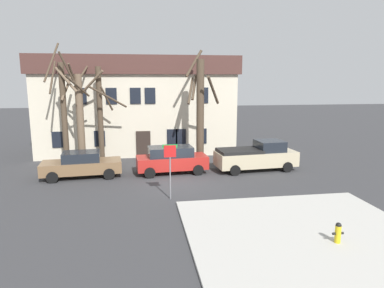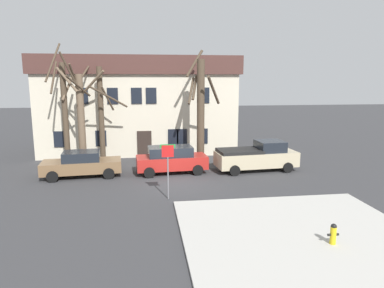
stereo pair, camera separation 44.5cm
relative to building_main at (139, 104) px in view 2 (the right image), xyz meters
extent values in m
plane|color=#38383A|center=(2.28, -10.28, -3.98)|extent=(120.00, 120.00, 0.00)
cube|color=#B7B5AD|center=(6.34, -17.86, -3.92)|extent=(9.15, 8.21, 0.12)
cube|color=beige|center=(0.00, 0.00, -0.78)|extent=(15.63, 6.27, 6.40)
cube|color=#4C2D28|center=(0.00, 0.00, 3.14)|extent=(16.13, 6.77, 1.43)
cube|color=#2D231E|center=(0.36, -3.18, -2.93)|extent=(1.10, 0.12, 2.10)
cube|color=black|center=(-5.96, -3.17, -2.38)|extent=(0.80, 0.08, 1.20)
cube|color=black|center=(-2.91, -3.17, -2.38)|extent=(0.80, 0.08, 1.20)
cube|color=black|center=(2.60, -3.17, -2.38)|extent=(0.80, 0.08, 1.20)
cube|color=black|center=(3.29, -3.17, -2.38)|extent=(0.80, 0.08, 1.20)
cube|color=black|center=(4.94, -3.17, -2.38)|extent=(0.80, 0.08, 1.20)
cube|color=black|center=(-4.10, -3.17, 0.82)|extent=(0.80, 0.08, 1.20)
cube|color=black|center=(-1.91, -3.17, 0.82)|extent=(0.80, 0.08, 1.20)
cube|color=black|center=(-0.14, -3.17, 0.82)|extent=(0.80, 0.08, 1.20)
cube|color=black|center=(0.96, -3.17, 0.82)|extent=(0.80, 0.08, 1.20)
cube|color=black|center=(5.05, -3.17, 0.82)|extent=(0.80, 0.08, 1.20)
cylinder|color=#4C3D2D|center=(-4.84, -5.78, -0.42)|extent=(0.38, 0.38, 7.11)
cylinder|color=#4C3D2D|center=(-5.44, -5.69, 2.16)|extent=(0.33, 1.33, 2.14)
cylinder|color=#4C3D2D|center=(-5.50, -5.41, 3.14)|extent=(0.91, 1.48, 2.60)
cylinder|color=#4C3D2D|center=(-4.20, -6.27, 2.36)|extent=(1.15, 1.45, 2.78)
cylinder|color=#4C3D2D|center=(-3.78, -6.30, 1.60)|extent=(1.19, 2.24, 1.44)
cylinder|color=#4C3D2D|center=(-4.10, -5.88, 2.19)|extent=(0.35, 1.59, 1.73)
cylinder|color=brown|center=(-3.85, -5.61, -0.79)|extent=(0.49, 0.49, 6.37)
cylinder|color=brown|center=(-4.46, -6.32, 2.01)|extent=(1.62, 1.43, 1.65)
cylinder|color=brown|center=(-3.25, -4.64, 1.67)|extent=(2.13, 1.41, 2.01)
cylinder|color=brown|center=(-4.64, -5.39, 1.50)|extent=(0.65, 1.73, 1.76)
cylinder|color=#4C3D2D|center=(-2.64, -4.50, -0.52)|extent=(0.39, 0.39, 6.91)
cylinder|color=#4C3D2D|center=(-1.95, -5.67, 0.87)|extent=(2.46, 1.54, 1.59)
cylinder|color=#4C3D2D|center=(-2.11, -4.82, 0.71)|extent=(0.80, 1.23, 1.76)
cylinder|color=#4C3D2D|center=(-3.79, -4.11, 2.36)|extent=(0.94, 2.41, 1.88)
cylinder|color=#4C3D2D|center=(4.35, -5.82, -0.28)|extent=(0.54, 0.54, 7.39)
cylinder|color=#4C3D2D|center=(3.99, -5.23, 3.14)|extent=(1.40, 0.96, 1.93)
cylinder|color=#4C3D2D|center=(3.71, -5.57, 1.26)|extent=(0.73, 1.49, 1.88)
cylinder|color=#4C3D2D|center=(3.95, -5.63, 1.47)|extent=(0.62, 1.04, 1.72)
cylinder|color=#4C3D2D|center=(5.16, -6.34, 1.30)|extent=(1.27, 1.82, 1.98)
cube|color=brown|center=(-3.52, -8.12, -3.30)|extent=(4.92, 2.19, 0.71)
cube|color=#1E232B|center=(-3.52, -8.12, -2.65)|extent=(2.33, 1.76, 0.58)
cylinder|color=black|center=(-1.97, -7.09, -3.64)|extent=(0.70, 0.28, 0.68)
cylinder|color=black|center=(-1.82, -8.88, -3.64)|extent=(0.70, 0.28, 0.68)
cylinder|color=black|center=(-5.21, -7.36, -3.64)|extent=(0.70, 0.28, 0.68)
cylinder|color=black|center=(-5.06, -9.16, -3.64)|extent=(0.70, 0.28, 0.68)
cube|color=#AD231E|center=(2.12, -8.01, -3.25)|extent=(4.63, 2.07, 0.81)
cube|color=#1E232B|center=(2.03, -8.01, -2.53)|extent=(2.90, 1.74, 0.62)
cylinder|color=black|center=(3.59, -7.02, -3.64)|extent=(0.69, 0.27, 0.68)
cylinder|color=black|center=(3.71, -8.78, -3.64)|extent=(0.69, 0.27, 0.68)
cylinder|color=black|center=(0.52, -7.23, -3.64)|extent=(0.69, 0.27, 0.68)
cylinder|color=black|center=(0.64, -8.99, -3.64)|extent=(0.69, 0.27, 0.68)
cube|color=#C6B793|center=(7.75, -8.09, -3.18)|extent=(5.50, 2.37, 0.96)
cube|color=#1E232B|center=(8.71, -8.01, -2.35)|extent=(1.85, 1.85, 0.70)
cube|color=black|center=(6.57, -8.18, -2.60)|extent=(2.93, 2.09, 0.20)
cylinder|color=black|center=(9.49, -6.97, -3.64)|extent=(0.70, 0.27, 0.68)
cylinder|color=black|center=(9.64, -8.92, -3.64)|extent=(0.70, 0.27, 0.68)
cylinder|color=black|center=(5.85, -7.26, -3.64)|extent=(0.70, 0.27, 0.68)
cylinder|color=black|center=(6.01, -9.21, -3.64)|extent=(0.70, 0.27, 0.68)
cylinder|color=gold|center=(7.13, -18.96, -3.53)|extent=(0.22, 0.22, 0.65)
sphere|color=black|center=(7.13, -18.96, -3.19)|extent=(0.21, 0.21, 0.21)
cylinder|color=black|center=(6.97, -18.96, -3.50)|extent=(0.10, 0.09, 0.09)
cylinder|color=black|center=(7.29, -18.96, -3.50)|extent=(0.10, 0.09, 0.09)
cylinder|color=slate|center=(1.55, -12.99, -2.58)|extent=(0.07, 0.07, 2.79)
cube|color=red|center=(1.55, -13.01, -1.49)|extent=(0.60, 0.03, 0.60)
cube|color=#1E8C38|center=(1.55, -12.97, -1.24)|extent=(0.76, 0.02, 0.18)
torus|color=black|center=(-2.22, -5.85, -3.62)|extent=(0.71, 0.10, 0.71)
torus|color=black|center=(-3.26, -5.77, -3.62)|extent=(0.71, 0.10, 0.71)
cylinder|color=black|center=(-2.74, -5.81, -3.40)|extent=(1.00, 0.12, 0.19)
cylinder|color=black|center=(-2.94, -5.80, -3.17)|extent=(0.09, 0.04, 0.45)
camera|label=1|loc=(0.06, -29.84, 2.01)|focal=32.48mm
camera|label=2|loc=(0.50, -29.91, 2.01)|focal=32.48mm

